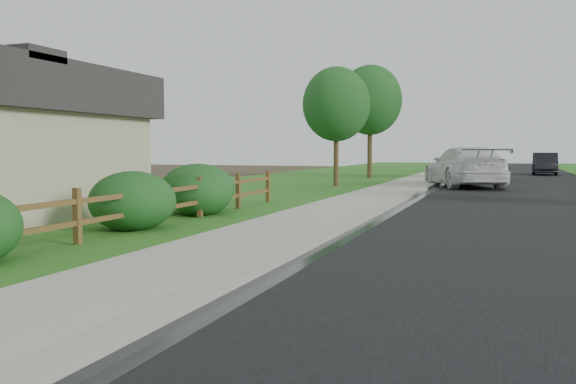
% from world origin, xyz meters
% --- Properties ---
extents(ground, '(120.00, 120.00, 0.00)m').
position_xyz_m(ground, '(0.00, 0.00, 0.00)').
color(ground, '#36291D').
extents(road, '(8.00, 90.00, 0.02)m').
position_xyz_m(road, '(4.60, 35.00, 0.01)').
color(road, black).
rests_on(road, ground).
extents(curb, '(0.40, 90.00, 0.12)m').
position_xyz_m(curb, '(0.40, 35.00, 0.06)').
color(curb, gray).
rests_on(curb, ground).
extents(wet_gutter, '(0.50, 90.00, 0.00)m').
position_xyz_m(wet_gutter, '(0.75, 35.00, 0.02)').
color(wet_gutter, black).
rests_on(wet_gutter, road).
extents(sidewalk, '(2.20, 90.00, 0.10)m').
position_xyz_m(sidewalk, '(-0.90, 35.00, 0.05)').
color(sidewalk, gray).
rests_on(sidewalk, ground).
extents(grass_strip, '(1.60, 90.00, 0.06)m').
position_xyz_m(grass_strip, '(-2.80, 35.00, 0.03)').
color(grass_strip, '#1D5C1A').
rests_on(grass_strip, ground).
extents(lawn_near, '(9.00, 90.00, 0.04)m').
position_xyz_m(lawn_near, '(-8.00, 35.00, 0.02)').
color(lawn_near, '#1D5C1A').
rests_on(lawn_near, ground).
extents(ranch_fence, '(0.12, 16.92, 1.10)m').
position_xyz_m(ranch_fence, '(-3.60, 6.40, 0.62)').
color(ranch_fence, '#50381A').
rests_on(ranch_fence, ground).
extents(white_suv, '(4.74, 7.07, 1.90)m').
position_xyz_m(white_suv, '(2.00, 26.36, 0.97)').
color(white_suv, silver).
rests_on(white_suv, road).
extents(dark_car_mid, '(3.03, 4.40, 1.39)m').
position_xyz_m(dark_car_mid, '(2.75, 33.49, 0.72)').
color(dark_car_mid, black).
rests_on(dark_car_mid, road).
extents(dark_car_far, '(1.88, 4.81, 1.56)m').
position_xyz_m(dark_car_far, '(6.51, 42.91, 0.80)').
color(dark_car_far, black).
rests_on(dark_car_far, road).
extents(shrub_b, '(2.16, 2.16, 1.34)m').
position_xyz_m(shrub_b, '(-3.90, 7.42, 0.67)').
color(shrub_b, '#1C4E1D').
rests_on(shrub_b, ground).
extents(shrub_c, '(2.25, 2.25, 1.27)m').
position_xyz_m(shrub_c, '(-3.90, 10.57, 0.64)').
color(shrub_c, '#1C4E1D').
rests_on(shrub_c, ground).
extents(shrub_d, '(2.73, 2.73, 1.42)m').
position_xyz_m(shrub_d, '(-4.27, 11.14, 0.71)').
color(shrub_d, '#1C4E1D').
rests_on(shrub_d, ground).
extents(tree_near_left, '(3.26, 3.26, 5.78)m').
position_xyz_m(tree_near_left, '(-3.90, 24.58, 3.97)').
color(tree_near_left, '#3C2818').
rests_on(tree_near_left, ground).
extents(tree_mid_left, '(3.91, 3.91, 7.00)m').
position_xyz_m(tree_mid_left, '(-4.09, 33.28, 4.83)').
color(tree_mid_left, '#3C2818').
rests_on(tree_mid_left, ground).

